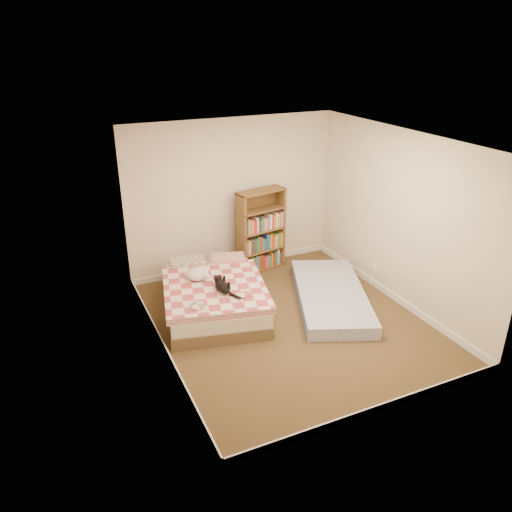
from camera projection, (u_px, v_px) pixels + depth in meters
name	position (u px, v px, depth m)	size (l,w,h in m)	color
room	(291.00, 242.00, 6.42)	(3.51, 4.01, 2.51)	#43301C
bed	(213.00, 294.00, 7.15)	(1.72, 2.14, 0.51)	brown
bookshelf	(260.00, 239.00, 8.31)	(0.87, 0.42, 1.38)	brown
floor_mattress	(331.00, 296.00, 7.40)	(0.96, 2.13, 0.19)	#6E7EB7
black_cat	(222.00, 285.00, 6.78)	(0.22, 0.62, 0.14)	black
white_dog	(198.00, 274.00, 7.07)	(0.33, 0.36, 0.16)	silver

